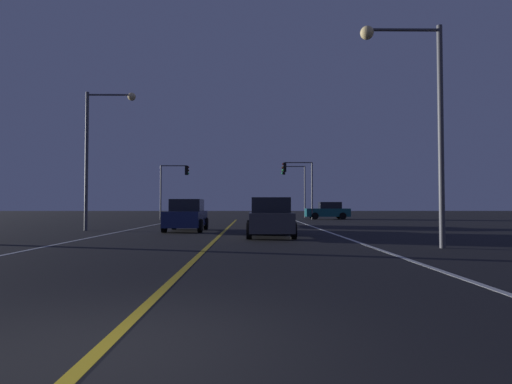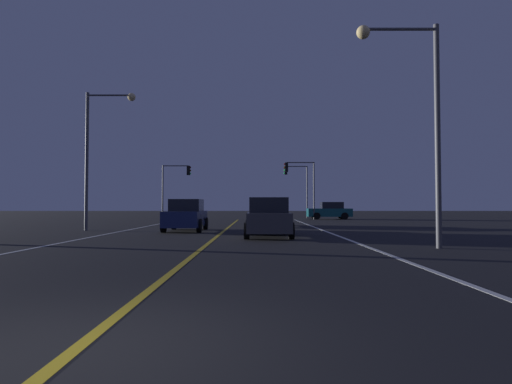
# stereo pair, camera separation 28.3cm
# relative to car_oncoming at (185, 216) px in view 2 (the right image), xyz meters

# --- Properties ---
(ground_plane) EXTENTS (200.00, 200.00, 0.00)m
(ground_plane) POSITION_rel_car_oncoming_xyz_m (2.04, -18.56, -0.82)
(ground_plane) COLOR black
(lane_edge_right) EXTENTS (0.16, 42.06, 0.01)m
(lane_edge_right) POSITION_rel_car_oncoming_xyz_m (7.44, -3.53, -0.82)
(lane_edge_right) COLOR silver
(lane_edge_right) RESTS_ON ground
(lane_edge_left) EXTENTS (0.16, 42.06, 0.01)m
(lane_edge_left) POSITION_rel_car_oncoming_xyz_m (-3.35, -3.53, -0.82)
(lane_edge_left) COLOR silver
(lane_edge_left) RESTS_ON ground
(lane_center_divider) EXTENTS (0.16, 42.06, 0.01)m
(lane_center_divider) POSITION_rel_car_oncoming_xyz_m (2.04, -3.53, -0.82)
(lane_center_divider) COLOR gold
(lane_center_divider) RESTS_ON ground
(car_oncoming) EXTENTS (2.02, 4.30, 1.70)m
(car_oncoming) POSITION_rel_car_oncoming_xyz_m (0.00, 0.00, 0.00)
(car_oncoming) COLOR black
(car_oncoming) RESTS_ON ground
(car_ahead_far) EXTENTS (2.02, 4.30, 1.70)m
(car_ahead_far) POSITION_rel_car_oncoming_xyz_m (4.78, 4.71, 0.00)
(car_ahead_far) COLOR black
(car_ahead_far) RESTS_ON ground
(car_lead_same_lane) EXTENTS (2.02, 4.30, 1.70)m
(car_lead_same_lane) POSITION_rel_car_oncoming_xyz_m (4.28, -4.29, 0.00)
(car_lead_same_lane) COLOR black
(car_lead_same_lane) RESTS_ON ground
(car_crossing_side) EXTENTS (4.30, 2.02, 1.70)m
(car_crossing_side) POSITION_rel_car_oncoming_xyz_m (11.05, 18.87, 0.00)
(car_crossing_side) COLOR black
(car_crossing_side) RESTS_ON ground
(traffic_light_near_right) EXTENTS (2.98, 0.36, 5.58)m
(traffic_light_near_right) POSITION_rel_car_oncoming_xyz_m (8.00, 18.00, 3.31)
(traffic_light_near_right) COLOR #4C4C51
(traffic_light_near_right) RESTS_ON ground
(traffic_light_near_left) EXTENTS (2.81, 0.36, 5.26)m
(traffic_light_near_left) POSITION_rel_car_oncoming_xyz_m (-3.97, 18.00, 3.08)
(traffic_light_near_left) COLOR #4C4C51
(traffic_light_near_left) RESTS_ON ground
(traffic_light_far_right) EXTENTS (2.64, 0.36, 5.71)m
(traffic_light_far_right) POSITION_rel_car_oncoming_xyz_m (8.19, 23.50, 3.38)
(traffic_light_far_right) COLOR #4C4C51
(traffic_light_far_right) RESTS_ON ground
(street_lamp_right_near) EXTENTS (2.67, 0.44, 7.22)m
(street_lamp_right_near) POSITION_rel_car_oncoming_xyz_m (8.92, -9.13, 3.86)
(street_lamp_right_near) COLOR #4C4C51
(street_lamp_right_near) RESTS_ON ground
(street_lamp_left_mid) EXTENTS (2.73, 0.44, 7.57)m
(street_lamp_left_mid) POSITION_rel_car_oncoming_xyz_m (-4.84, 0.32, 4.06)
(street_lamp_left_mid) COLOR #4C4C51
(street_lamp_left_mid) RESTS_ON ground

